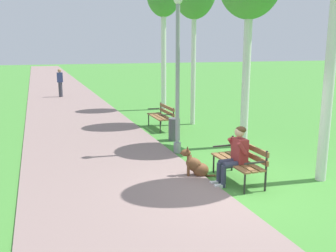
{
  "coord_description": "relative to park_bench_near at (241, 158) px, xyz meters",
  "views": [
    {
      "loc": [
        -3.72,
        -6.29,
        2.88
      ],
      "look_at": [
        -0.61,
        2.5,
        0.9
      ],
      "focal_mm": 39.94,
      "sensor_mm": 36.0,
      "label": 1
    }
  ],
  "objects": [
    {
      "name": "ground_plane",
      "position": [
        -0.35,
        -0.5,
        -0.51
      ],
      "size": [
        120.0,
        120.0,
        0.0
      ],
      "primitive_type": "plane",
      "color": "#478E38"
    },
    {
      "name": "paved_path",
      "position": [
        -2.6,
        23.5,
        -0.49
      ],
      "size": [
        3.92,
        60.0,
        0.04
      ],
      "primitive_type": "cube",
      "color": "gray",
      "rests_on": "ground"
    },
    {
      "name": "park_bench_near",
      "position": [
        0.0,
        0.0,
        0.0
      ],
      "size": [
        0.55,
        1.5,
        0.85
      ],
      "color": "olive",
      "rests_on": "ground"
    },
    {
      "name": "park_bench_mid",
      "position": [
        0.1,
        5.64,
        0.0
      ],
      "size": [
        0.55,
        1.5,
        0.85
      ],
      "color": "olive",
      "rests_on": "ground"
    },
    {
      "name": "person_seated_on_near_bench",
      "position": [
        -0.21,
        -0.11,
        0.17
      ],
      "size": [
        0.74,
        0.49,
        1.25
      ],
      "color": "#33384C",
      "rests_on": "ground"
    },
    {
      "name": "dog_brown",
      "position": [
        -0.8,
        0.57,
        -0.25
      ],
      "size": [
        0.8,
        0.43,
        0.71
      ],
      "color": "brown",
      "rests_on": "ground"
    },
    {
      "name": "lamp_post_near",
      "position": [
        -0.5,
        2.53,
        1.69
      ],
      "size": [
        0.24,
        0.24,
        4.26
      ],
      "color": "gray",
      "rests_on": "ground"
    },
    {
      "name": "litter_bin",
      "position": [
        -0.08,
        3.91,
        -0.16
      ],
      "size": [
        0.36,
        0.36,
        0.7
      ],
      "primitive_type": "cylinder",
      "color": "#515156",
      "rests_on": "ground"
    },
    {
      "name": "pedestrian_distant",
      "position": [
        -2.74,
        15.65,
        0.33
      ],
      "size": [
        0.32,
        0.22,
        1.65
      ],
      "color": "#383842",
      "rests_on": "ground"
    }
  ]
}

